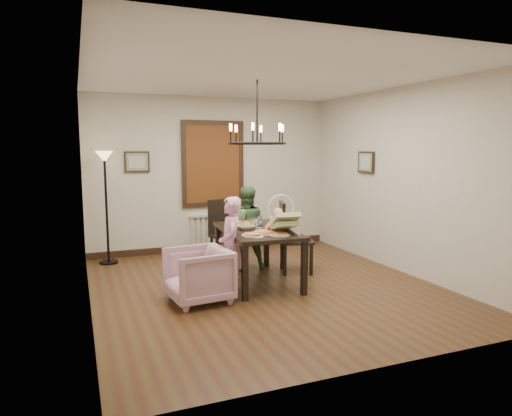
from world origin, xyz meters
TOP-DOWN VIEW (x-y plane):
  - room_shell at (0.00, 0.37)m, footprint 4.51×5.00m
  - dining_table at (-0.01, 0.28)m, footprint 1.02×1.68m
  - chair_far at (-0.10, 1.32)m, footprint 0.57×0.57m
  - chair_right at (0.73, 0.53)m, footprint 0.61×0.61m
  - armchair at (-1.00, -0.25)m, footprint 0.81×0.79m
  - elderly_woman at (-0.53, -0.10)m, footprint 0.34×0.43m
  - seated_man at (0.10, 1.02)m, footprint 0.58×0.49m
  - baby_bouncer at (0.18, -0.16)m, footprint 0.44×0.58m
  - salad_bowl at (-0.17, 0.30)m, footprint 0.28×0.28m
  - pizza_platter at (-0.05, -0.09)m, footprint 0.30×0.30m
  - drinking_glass at (-0.06, 0.32)m, footprint 0.07×0.07m
  - window_blinds at (0.00, 2.46)m, footprint 1.00×0.03m
  - radiator at (0.00, 2.48)m, footprint 0.92×0.12m
  - picture_back at (-1.35, 2.47)m, footprint 0.42×0.03m
  - picture_right at (2.21, 0.90)m, footprint 0.03×0.42m
  - floor_lamp at (-1.90, 2.15)m, footprint 0.30×0.30m
  - chandelier at (-0.01, 0.28)m, footprint 0.80×0.80m

SIDE VIEW (x-z plane):
  - armchair at x=-1.00m, z-range 0.00..0.67m
  - radiator at x=0.00m, z-range 0.04..0.66m
  - elderly_woman at x=-0.53m, z-range 0.00..1.05m
  - chair_far at x=-0.10m, z-range 0.00..1.07m
  - seated_man at x=0.10m, z-range 0.00..1.08m
  - chair_right at x=0.73m, z-range 0.00..1.10m
  - dining_table at x=-0.01m, z-range 0.29..1.05m
  - pizza_platter at x=-0.05m, z-range 0.76..0.80m
  - salad_bowl at x=-0.17m, z-range 0.76..0.83m
  - drinking_glass at x=-0.06m, z-range 0.76..0.91m
  - floor_lamp at x=-1.90m, z-range 0.00..1.80m
  - baby_bouncer at x=0.18m, z-range 0.76..1.12m
  - room_shell at x=0.00m, z-range -0.01..2.80m
  - window_blinds at x=0.00m, z-range 0.90..2.30m
  - picture_back at x=-1.35m, z-range 1.47..1.83m
  - picture_right at x=2.21m, z-range 1.47..1.83m
  - chandelier at x=-0.01m, z-range 1.93..1.97m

